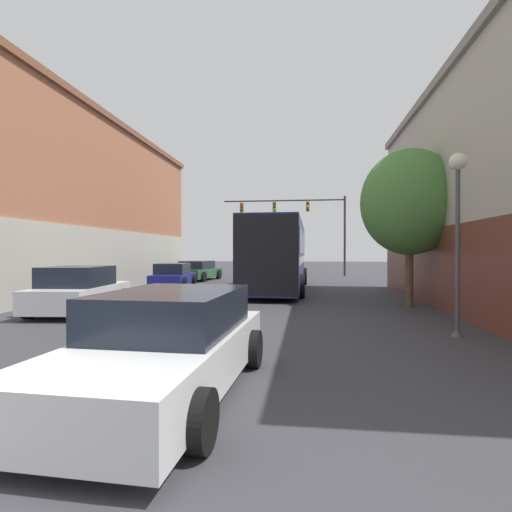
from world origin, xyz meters
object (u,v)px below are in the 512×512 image
Objects in this scene: bus at (278,252)px; parked_car_left_near at (80,291)px; parked_car_left_mid at (198,271)px; traffic_signal_gantry at (302,216)px; hatchback_foreground at (168,344)px; street_lamp at (458,214)px; street_tree_near at (409,202)px; parked_car_left_far at (173,276)px.

parked_car_left_near is at bearing 146.31° from bus.
bus is 2.32× the size of parked_car_left_mid.
parked_car_left_mid is 0.48× the size of traffic_signal_gantry.
traffic_signal_gantry is at bearing -23.62° from parked_car_left_near.
hatchback_foreground is 1.13× the size of street_lamp.
parked_car_left_near is 22.49m from traffic_signal_gantry.
street_tree_near reaches higher than bus.
traffic_signal_gantry is 2.41× the size of street_lamp.
street_lamp is (10.69, -11.66, 2.16)m from parked_car_left_far.
bus is 2.02× the size of street_tree_near.
parked_car_left_far is (-0.17, 9.40, -0.07)m from parked_car_left_near.
street_tree_near is at bearing -81.01° from parked_car_left_near.
parked_car_left_near is 10.97m from street_lamp.
parked_car_left_far is at bearing -120.80° from traffic_signal_gantry.
street_tree_near is (3.95, -18.21, -1.21)m from traffic_signal_gantry.
hatchback_foreground is at bearing -158.32° from parked_car_left_mid.
parked_car_left_near is 9.40m from parked_car_left_far.
parked_car_left_mid is at bearing 132.67° from street_tree_near.
bus is 13.09m from traffic_signal_gantry.
parked_car_left_mid is (-5.50, 21.28, -0.01)m from hatchback_foreground.
hatchback_foreground is 0.97× the size of parked_car_left_mid.
bus is 2.69× the size of parked_car_left_near.
street_tree_near is (5.46, 9.39, 3.02)m from hatchback_foreground.
traffic_signal_gantry is at bearing -4.18° from bus.
street_tree_near is (10.97, -11.90, 3.03)m from parked_car_left_mid.
parked_car_left_mid is 20.23m from street_lamp.
bus is at bearing 0.93° from hatchback_foreground.
hatchback_foreground is 1.13× the size of parked_car_left_near.
parked_car_left_far is 0.81× the size of street_tree_near.
bus is 14.95m from hatchback_foreground.
street_tree_near is at bearing -126.87° from parked_car_left_far.
street_lamp is at bearing -80.84° from traffic_signal_gantry.
parked_car_left_near reaches higher than parked_car_left_mid.
bus is at bearing -129.95° from parked_car_left_mid.
parked_car_left_mid is (-5.94, 6.39, -1.26)m from bus.
traffic_signal_gantry is at bearing 102.26° from street_tree_near.
traffic_signal_gantry is (1.51, 27.59, 4.23)m from hatchback_foreground.
parked_car_left_near reaches higher than parked_car_left_far.
traffic_signal_gantry is (1.08, 12.70, 2.98)m from bus.
street_tree_near reaches higher than parked_car_left_far.
street_tree_near reaches higher than street_lamp.
bus reaches higher than parked_car_left_far.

